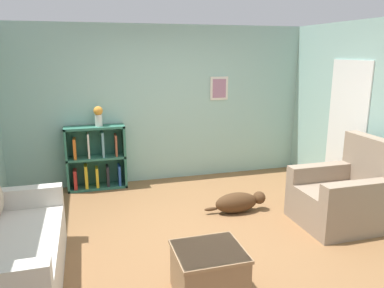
{
  "coord_description": "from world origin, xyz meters",
  "views": [
    {
      "loc": [
        -1.24,
        -3.93,
        2.16
      ],
      "look_at": [
        0.0,
        0.4,
        1.05
      ],
      "focal_mm": 35.0,
      "sensor_mm": 36.0,
      "label": 1
    }
  ],
  "objects_px": {
    "coffee_table": "(209,271)",
    "dog": "(239,202)",
    "recliner_chair": "(345,196)",
    "vase": "(98,115)",
    "bookshelf": "(96,159)",
    "couch": "(6,257)"
  },
  "relations": [
    {
      "from": "coffee_table",
      "to": "dog",
      "type": "height_order",
      "value": "coffee_table"
    },
    {
      "from": "recliner_chair",
      "to": "vase",
      "type": "height_order",
      "value": "vase"
    },
    {
      "from": "recliner_chair",
      "to": "dog",
      "type": "xyz_separation_m",
      "value": [
        -1.17,
        0.68,
        -0.23
      ]
    },
    {
      "from": "recliner_chair",
      "to": "vase",
      "type": "bearing_deg",
      "value": 143.22
    },
    {
      "from": "bookshelf",
      "to": "vase",
      "type": "bearing_deg",
      "value": -15.49
    },
    {
      "from": "couch",
      "to": "dog",
      "type": "bearing_deg",
      "value": 20.06
    },
    {
      "from": "bookshelf",
      "to": "coffee_table",
      "type": "bearing_deg",
      "value": -74.61
    },
    {
      "from": "bookshelf",
      "to": "vase",
      "type": "distance_m",
      "value": 0.73
    },
    {
      "from": "recliner_chair",
      "to": "dog",
      "type": "relative_size",
      "value": 1.26
    },
    {
      "from": "couch",
      "to": "dog",
      "type": "height_order",
      "value": "couch"
    },
    {
      "from": "bookshelf",
      "to": "recliner_chair",
      "type": "relative_size",
      "value": 0.92
    },
    {
      "from": "coffee_table",
      "to": "dog",
      "type": "bearing_deg",
      "value": 58.86
    },
    {
      "from": "recliner_chair",
      "to": "couch",
      "type": "bearing_deg",
      "value": -175.36
    },
    {
      "from": "bookshelf",
      "to": "couch",
      "type": "bearing_deg",
      "value": -109.59
    },
    {
      "from": "couch",
      "to": "bookshelf",
      "type": "relative_size",
      "value": 1.78
    },
    {
      "from": "recliner_chair",
      "to": "bookshelf",
      "type": "bearing_deg",
      "value": 143.68
    },
    {
      "from": "bookshelf",
      "to": "vase",
      "type": "height_order",
      "value": "vase"
    },
    {
      "from": "couch",
      "to": "dog",
      "type": "relative_size",
      "value": 2.07
    },
    {
      "from": "couch",
      "to": "bookshelf",
      "type": "height_order",
      "value": "bookshelf"
    },
    {
      "from": "couch",
      "to": "recliner_chair",
      "type": "height_order",
      "value": "recliner_chair"
    },
    {
      "from": "recliner_chair",
      "to": "vase",
      "type": "distance_m",
      "value": 3.76
    },
    {
      "from": "bookshelf",
      "to": "vase",
      "type": "relative_size",
      "value": 3.26
    }
  ]
}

